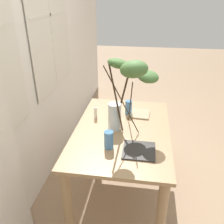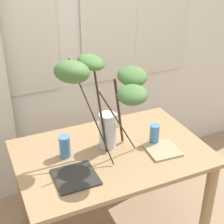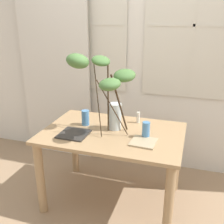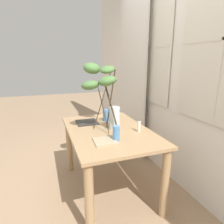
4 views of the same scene
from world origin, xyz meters
The scene contains 8 objects.
back_wall_with_windows centered at (0.00, 0.87, 1.49)m, with size 5.65×0.14×2.97m.
dining_table centered at (0.00, 0.00, 0.58)m, with size 1.23×0.83×0.72m.
vase_with_branches centered at (-0.06, -0.04, 1.17)m, with size 0.64×0.43×0.71m.
drinking_glass_blue_left centered at (-0.29, 0.07, 0.79)m, with size 0.07×0.07×0.14m, color #4C84BC.
drinking_glass_blue_right centered at (0.30, -0.03, 0.79)m, with size 0.07×0.07×0.14m, color #4C84BC.
plate_square_left centered at (-0.30, -0.16, 0.73)m, with size 0.24×0.24×0.01m, color #2D2B28.
plate_square_right centered at (0.30, -0.13, 0.73)m, with size 0.20×0.20×0.01m, color tan.
pillar_candle centered at (0.17, 0.27, 0.78)m, with size 0.03×0.03×0.12m.
Camera 2 is at (-0.74, -1.66, 1.97)m, focal length 53.87 mm.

